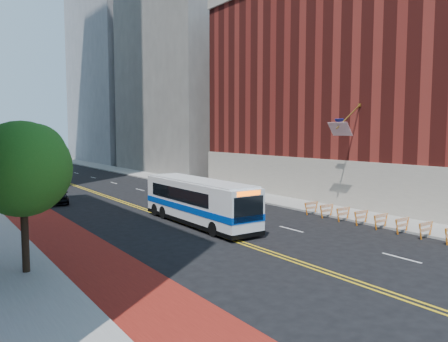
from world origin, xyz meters
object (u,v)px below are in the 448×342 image
street_tree (23,165)px  transit_bus (198,201)px  car_a (56,195)px  car_b (36,192)px  car_c (30,181)px

street_tree → transit_bus: bearing=22.2°
car_a → car_b: size_ratio=0.95×
car_a → car_c: car_a is taller
street_tree → car_c: size_ratio=1.40×
car_a → car_b: car_b is taller
transit_bus → car_b: 18.91m
car_c → transit_bus: bearing=-59.8°
transit_bus → street_tree: bearing=-157.4°
street_tree → car_b: size_ratio=1.40×
street_tree → transit_bus: (11.88, 4.86, -3.29)m
transit_bus → car_b: bearing=111.7°
transit_bus → car_a: size_ratio=2.47×
car_b → transit_bus: bearing=-60.8°
car_c → street_tree: bearing=-81.0°
street_tree → transit_bus: street_tree is taller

